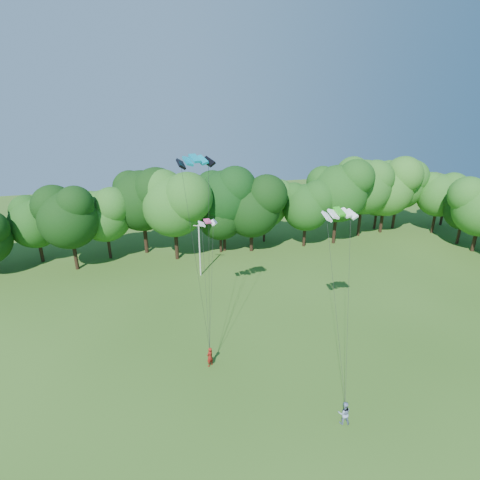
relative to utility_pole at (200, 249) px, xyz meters
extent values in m
plane|color=#2A5015|center=(0.67, -27.87, -3.68)|extent=(160.00, 160.00, 0.00)
cylinder|color=beige|center=(0.00, 0.00, -0.13)|extent=(0.18, 0.18, 7.09)
cube|color=beige|center=(0.00, 0.00, 3.23)|extent=(1.33, 0.63, 0.08)
imported|color=maroon|center=(-1.82, -17.82, -2.74)|extent=(0.82, 0.77, 1.88)
imported|color=#899BBF|center=(6.53, -26.27, -2.74)|extent=(1.06, 0.91, 1.88)
cube|color=#0587A3|center=(-2.07, -15.40, 14.10)|extent=(3.08, 1.95, 0.56)
cube|color=green|center=(8.94, -18.52, 9.95)|extent=(2.77, 1.35, 0.49)
cube|color=#E03E7F|center=(-0.41, -9.96, 7.12)|extent=(1.89, 1.12, 0.28)
cylinder|color=black|center=(4.82, 7.47, -1.36)|extent=(0.47, 0.47, 4.63)
ellipsoid|color=black|center=(4.82, 7.47, 4.75)|extent=(9.26, 9.26, 10.11)
cylinder|color=black|center=(32.68, 8.85, -1.29)|extent=(0.52, 0.52, 4.77)
ellipsoid|color=#2D651E|center=(32.68, 8.85, 5.00)|extent=(9.55, 9.55, 10.41)
camera|label=1|loc=(-5.75, -44.38, 18.71)|focal=28.00mm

